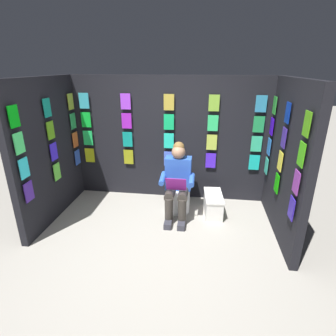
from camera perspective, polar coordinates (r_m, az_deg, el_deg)
The scene contains 7 objects.
ground_plane at distance 3.59m, azimuth -3.68°, elevation -18.39°, with size 30.00×30.00×0.00m, color #9E998E.
display_wall_back at distance 4.73m, azimuth 0.31°, elevation 6.10°, with size 3.42×0.14×2.13m.
display_wall_left at distance 3.96m, azimuth 23.75°, elevation 1.37°, with size 0.14×1.77×2.13m.
display_wall_right at distance 4.44m, azimuth -23.87°, elevation 3.32°, with size 0.14×1.77×2.13m.
toilet at distance 4.48m, azimuth 2.27°, elevation -4.83°, with size 0.41×0.55×0.77m.
person_reading at distance 4.16m, azimuth 2.02°, elevation -2.77°, with size 0.52×0.68×1.19m.
comic_longbox_near at distance 4.47m, azimuth 9.49°, elevation -7.50°, with size 0.32×0.61×0.34m.
Camera 1 is at (-0.59, 2.72, 2.26)m, focal length 28.90 mm.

